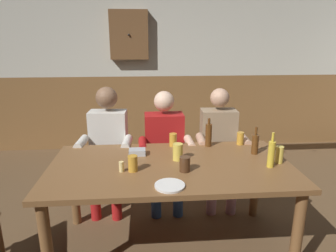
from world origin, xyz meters
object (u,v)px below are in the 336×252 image
object	(u,v)px
plate_0	(170,186)
pint_glass_0	(173,140)
table_candle	(121,167)
bottle_1	(255,144)
person_2	(219,142)
person_1	(165,144)
person_0	(108,144)
pint_glass_3	(240,138)
pint_glass_4	(133,163)
pint_glass_2	(279,155)
wall_dart_cabinet	(129,35)
condiment_caddy	(137,152)
dining_table	(171,175)
bottle_2	(271,154)
pint_glass_1	(178,152)
pint_glass_5	(185,164)
bottle_0	(209,135)

from	to	relation	value
plate_0	pint_glass_0	distance (m)	0.80
table_candle	bottle_1	bearing A→B (deg)	13.97
person_2	person_1	bearing A→B (deg)	2.59
person_0	person_1	size ratio (longest dim) A/B	1.04
person_1	pint_glass_3	bearing A→B (deg)	154.19
pint_glass_4	bottle_1	bearing A→B (deg)	14.81
pint_glass_3	bottle_1	bearing A→B (deg)	-78.15
pint_glass_2	wall_dart_cabinet	world-z (taller)	wall_dart_cabinet
person_0	condiment_caddy	xyz separation A→B (m)	(0.31, -0.51, 0.10)
dining_table	bottle_1	bearing A→B (deg)	12.96
bottle_2	pint_glass_3	bearing A→B (deg)	98.13
pint_glass_4	pint_glass_0	bearing A→B (deg)	55.93
pint_glass_1	person_1	bearing A→B (deg)	95.59
table_candle	condiment_caddy	world-z (taller)	table_candle
person_0	pint_glass_3	size ratio (longest dim) A/B	10.72
pint_glass_0	person_0	bearing A→B (deg)	153.72
table_candle	pint_glass_5	xyz separation A→B (m)	(0.47, -0.03, 0.02)
bottle_1	pint_glass_5	xyz separation A→B (m)	(-0.65, -0.31, -0.03)
person_2	bottle_1	bearing A→B (deg)	109.58
person_0	pint_glass_2	bearing A→B (deg)	156.00
bottle_1	pint_glass_1	distance (m)	0.68
person_0	bottle_1	world-z (taller)	person_0
bottle_2	wall_dart_cabinet	distance (m)	2.94
condiment_caddy	pint_glass_0	xyz separation A→B (m)	(0.33, 0.19, 0.04)
bottle_2	bottle_1	bearing A→B (deg)	94.85
bottle_0	person_1	bearing A→B (deg)	138.22
bottle_0	wall_dart_cabinet	bearing A→B (deg)	111.05
condiment_caddy	plate_0	bearing A→B (deg)	-69.02
person_0	bottle_1	bearing A→B (deg)	160.95
bottle_0	pint_glass_0	world-z (taller)	bottle_0
bottle_1	pint_glass_4	xyz separation A→B (m)	(-1.04, -0.27, -0.03)
bottle_0	pint_glass_5	world-z (taller)	bottle_0
pint_glass_4	bottle_2	bearing A→B (deg)	-0.35
dining_table	pint_glass_3	bearing A→B (deg)	30.91
dining_table	pint_glass_2	bearing A→B (deg)	-2.38
table_candle	bottle_1	world-z (taller)	bottle_1
table_candle	wall_dart_cabinet	distance (m)	2.72
pint_glass_5	person_0	bearing A→B (deg)	127.70
dining_table	condiment_caddy	bearing A→B (deg)	140.19
person_2	bottle_2	bearing A→B (deg)	105.68
pint_glass_2	pint_glass_3	world-z (taller)	pint_glass_2
person_1	condiment_caddy	world-z (taller)	person_1
person_2	plate_0	world-z (taller)	person_2
pint_glass_4	wall_dart_cabinet	distance (m)	2.71
plate_0	pint_glass_4	size ratio (longest dim) A/B	1.69
person_0	pint_glass_5	xyz separation A→B (m)	(0.67, -0.87, 0.13)
plate_0	pint_glass_4	world-z (taller)	pint_glass_4
dining_table	pint_glass_0	xyz separation A→B (m)	(0.06, 0.42, 0.16)
pint_glass_5	pint_glass_0	bearing A→B (deg)	93.64
person_2	plate_0	bearing A→B (deg)	63.76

